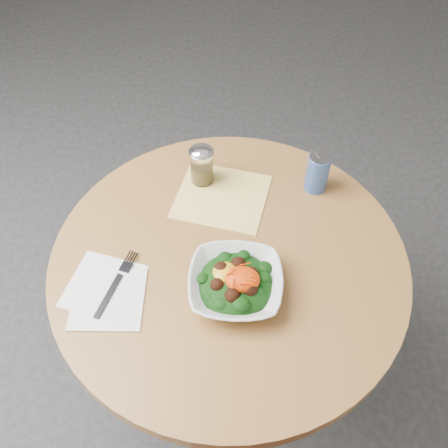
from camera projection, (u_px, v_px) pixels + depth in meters
The scene contains 8 objects.
ground at pixel (227, 373), 1.84m from camera, with size 6.00×6.00×0.00m, color #29292B.
table at pixel (228, 297), 1.41m from camera, with size 0.90×0.90×0.75m.
cloth_napkin at pixel (222, 196), 1.38m from camera, with size 0.24×0.22×0.00m, color yellow.
paper_napkins at pixel (106, 292), 1.18m from camera, with size 0.21×0.22×0.00m.
salad_bowl at pixel (236, 283), 1.17m from camera, with size 0.22×0.22×0.08m.
fork at pixel (117, 281), 1.20m from camera, with size 0.08×0.19×0.00m.
spice_shaker at pixel (202, 165), 1.37m from camera, with size 0.07×0.07×0.12m.
beverage_can at pixel (318, 172), 1.36m from camera, with size 0.06×0.06×0.12m.
Camera 1 is at (0.02, -0.72, 1.78)m, focal length 40.00 mm.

